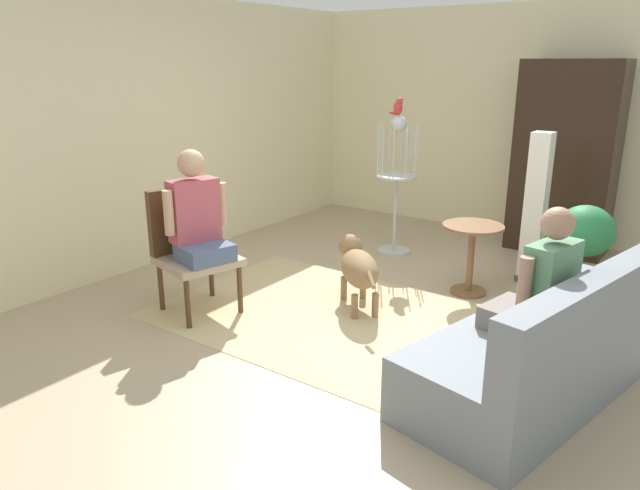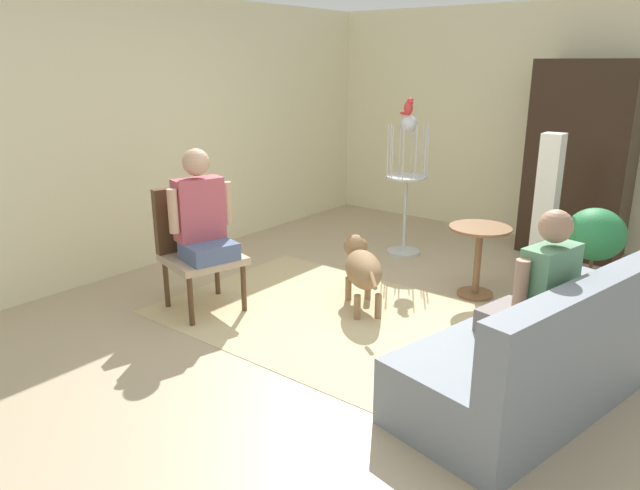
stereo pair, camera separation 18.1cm
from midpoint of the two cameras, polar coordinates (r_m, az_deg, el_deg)
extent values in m
plane|color=tan|center=(4.69, 3.98, -8.16)|extent=(8.02, 8.02, 0.00)
cube|color=beige|center=(7.39, 18.58, 11.05)|extent=(5.98, 0.12, 2.65)
cube|color=beige|center=(6.36, -16.12, 10.40)|extent=(0.12, 7.29, 2.65)
cube|color=#C6B284|center=(4.78, 2.14, -7.53)|extent=(3.19, 1.94, 0.01)
cube|color=slate|center=(3.95, 18.27, -10.80)|extent=(1.19, 1.97, 0.41)
cube|color=slate|center=(3.65, 23.29, -6.25)|extent=(0.56, 1.83, 0.45)
cube|color=slate|center=(4.52, 23.93, -3.57)|extent=(0.85, 0.35, 0.20)
cube|color=gray|center=(3.36, 17.70, -9.30)|extent=(0.17, 0.33, 0.28)
cube|color=tan|center=(3.77, 21.68, -6.73)|extent=(0.16, 0.30, 0.28)
cylinder|color=#4C331E|center=(4.96, -8.77, -4.23)|extent=(0.04, 0.04, 0.42)
cylinder|color=#4C331E|center=(4.76, -13.70, -5.50)|extent=(0.04, 0.04, 0.42)
cylinder|color=#4C331E|center=(5.35, -11.40, -2.77)|extent=(0.04, 0.04, 0.42)
cylinder|color=#4C331E|center=(5.16, -16.05, -3.87)|extent=(0.04, 0.04, 0.42)
cube|color=tan|center=(4.97, -12.65, -1.50)|extent=(0.70, 0.70, 0.06)
cube|color=#4C331E|center=(5.10, -14.15, 2.42)|extent=(0.22, 0.58, 0.55)
cube|color=slate|center=(3.88, 17.42, -6.74)|extent=(0.46, 0.45, 0.14)
cube|color=#598C66|center=(3.70, 20.03, -3.20)|extent=(0.25, 0.40, 0.46)
sphere|color=#A57A60|center=(3.60, 20.59, 1.95)|extent=(0.19, 0.19, 0.19)
cylinder|color=#A57A60|center=(3.52, 17.73, -3.60)|extent=(0.08, 0.08, 0.32)
cylinder|color=#A57A60|center=(3.90, 21.15, -1.92)|extent=(0.08, 0.08, 0.32)
cube|color=#4A597F|center=(4.84, -12.06, -0.74)|extent=(0.43, 0.47, 0.14)
cube|color=#B24C59|center=(4.87, -13.08, 3.26)|extent=(0.27, 0.43, 0.50)
sphere|color=tan|center=(4.80, -13.39, 7.67)|extent=(0.22, 0.22, 0.22)
cylinder|color=tan|center=(4.94, -10.45, 3.91)|extent=(0.08, 0.08, 0.35)
cylinder|color=tan|center=(4.74, -15.43, 3.00)|extent=(0.08, 0.08, 0.35)
cylinder|color=brown|center=(5.34, 13.61, 1.76)|extent=(0.54, 0.54, 0.02)
cylinder|color=brown|center=(5.43, 13.37, -1.48)|extent=(0.06, 0.06, 0.61)
cylinder|color=brown|center=(5.53, 13.16, -4.35)|extent=(0.32, 0.32, 0.03)
ellipsoid|color=olive|center=(4.95, 2.78, -2.30)|extent=(0.63, 0.62, 0.29)
sphere|color=olive|center=(5.26, 1.94, -0.11)|extent=(0.21, 0.21, 0.21)
cone|color=olive|center=(5.22, 1.38, 0.98)|extent=(0.06, 0.06, 0.06)
cone|color=olive|center=(5.24, 2.52, 1.03)|extent=(0.06, 0.06, 0.06)
cylinder|color=olive|center=(4.59, 3.81, -3.37)|extent=(0.15, 0.15, 0.10)
cylinder|color=olive|center=(5.21, 1.31, -4.19)|extent=(0.06, 0.06, 0.21)
cylinder|color=olive|center=(5.24, 3.17, -4.06)|extent=(0.06, 0.06, 0.21)
cylinder|color=olive|center=(4.83, 2.26, -5.96)|extent=(0.06, 0.06, 0.21)
cylinder|color=olive|center=(4.87, 4.27, -5.81)|extent=(0.06, 0.06, 0.21)
cylinder|color=silver|center=(6.56, 6.32, -0.55)|extent=(0.36, 0.36, 0.03)
cylinder|color=silver|center=(6.45, 6.44, 2.86)|extent=(0.04, 0.04, 0.84)
cylinder|color=silver|center=(6.36, 6.56, 6.60)|extent=(0.44, 0.44, 0.02)
cylinder|color=silver|center=(6.22, 8.34, 8.89)|extent=(0.01, 0.01, 0.54)
cylinder|color=silver|center=(6.34, 8.54, 9.05)|extent=(0.01, 0.01, 0.54)
cylinder|color=silver|center=(6.46, 8.02, 9.21)|extent=(0.01, 0.01, 0.54)
cylinder|color=silver|center=(6.52, 7.02, 9.32)|extent=(0.01, 0.01, 0.54)
cylinder|color=silver|center=(6.50, 5.88, 9.34)|extent=(0.01, 0.01, 0.54)
cylinder|color=silver|center=(6.42, 5.02, 9.26)|extent=(0.01, 0.01, 0.54)
cylinder|color=silver|center=(6.30, 4.75, 9.11)|extent=(0.01, 0.01, 0.54)
cylinder|color=silver|center=(6.18, 5.22, 8.95)|extent=(0.01, 0.01, 0.54)
cylinder|color=silver|center=(6.12, 6.26, 8.83)|extent=(0.01, 0.01, 0.54)
cylinder|color=silver|center=(6.13, 7.47, 8.81)|extent=(0.01, 0.01, 0.54)
sphere|color=silver|center=(6.28, 6.74, 11.51)|extent=(0.17, 0.17, 0.17)
ellipsoid|color=red|center=(6.28, 6.68, 12.99)|extent=(0.09, 0.10, 0.15)
sphere|color=red|center=(6.26, 6.87, 13.60)|extent=(0.07, 0.07, 0.07)
cone|color=#D8BF4C|center=(6.25, 7.15, 13.59)|extent=(0.03, 0.02, 0.02)
ellipsoid|color=red|center=(6.30, 6.34, 12.52)|extent=(0.12, 0.03, 0.04)
cylinder|color=#4C5156|center=(5.64, 22.72, -3.75)|extent=(0.34, 0.34, 0.23)
cylinder|color=brown|center=(5.57, 22.98, -1.66)|extent=(0.03, 0.03, 0.20)
ellipsoid|color=#277942|center=(5.49, 23.34, 1.26)|extent=(0.49, 0.49, 0.44)
cube|color=#4C4742|center=(5.99, 18.57, -2.98)|extent=(0.20, 0.20, 0.06)
cube|color=white|center=(5.79, 19.23, 3.58)|extent=(0.18, 0.18, 1.35)
cube|color=black|center=(6.88, 21.87, 7.75)|extent=(1.00, 0.56, 2.04)
camera|label=1|loc=(0.09, -91.25, -0.39)|focal=33.24mm
camera|label=2|loc=(0.09, 88.75, 0.39)|focal=33.24mm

